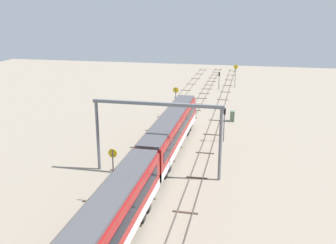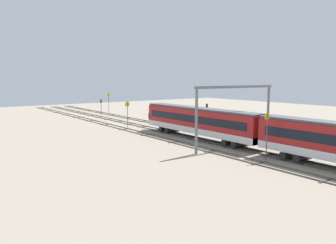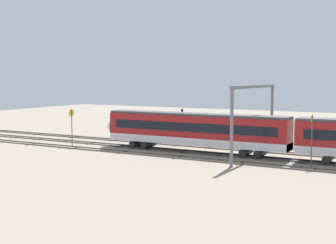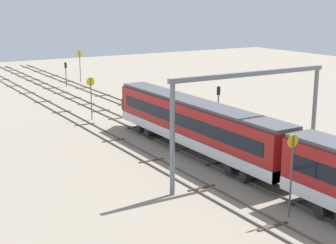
% 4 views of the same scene
% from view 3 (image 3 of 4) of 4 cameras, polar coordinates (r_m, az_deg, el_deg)
% --- Properties ---
extents(ground_plane, '(155.77, 155.77, 0.00)m').
position_cam_3_polar(ground_plane, '(61.79, -0.03, -3.39)').
color(ground_plane, gray).
extents(track_near_foreground, '(139.77, 2.40, 0.16)m').
position_cam_3_polar(track_near_foreground, '(65.74, 1.90, -2.79)').
color(track_near_foreground, '#59544C').
rests_on(track_near_foreground, ground).
extents(track_with_train, '(139.77, 2.40, 0.16)m').
position_cam_3_polar(track_with_train, '(61.78, -0.03, -3.32)').
color(track_with_train, '#59544C').
rests_on(track_with_train, ground).
extents(track_middle, '(139.77, 2.40, 0.16)m').
position_cam_3_polar(track_middle, '(57.91, -2.23, -3.91)').
color(track_middle, '#59544C').
rests_on(track_middle, ground).
extents(overhead_gantry, '(0.40, 14.72, 8.51)m').
position_cam_3_polar(overhead_gantry, '(56.39, 10.30, 2.01)').
color(overhead_gantry, slate).
rests_on(overhead_gantry, ground).
extents(speed_sign_near_foreground, '(0.14, 0.87, 5.57)m').
position_cam_3_polar(speed_sign_near_foreground, '(52.22, 16.85, -1.32)').
color(speed_sign_near_foreground, '#4C4C51').
rests_on(speed_sign_near_foreground, ground).
extents(speed_sign_far_trackside, '(0.14, 1.02, 5.05)m').
position_cam_3_polar(speed_sign_far_trackside, '(66.84, -11.48, 0.08)').
color(speed_sign_far_trackside, '#4C4C51').
rests_on(speed_sign_far_trackside, ground).
extents(signal_light_trackside_departure, '(0.31, 0.32, 4.92)m').
position_cam_3_polar(signal_light_trackside_departure, '(67.76, 1.69, 0.11)').
color(signal_light_trackside_departure, '#4C4C51').
rests_on(signal_light_trackside_departure, ground).
extents(relay_cabinet, '(1.06, 0.73, 1.79)m').
position_cam_3_polar(relay_cabinet, '(73.97, -5.29, -1.26)').
color(relay_cabinet, '#597259').
rests_on(relay_cabinet, ground).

